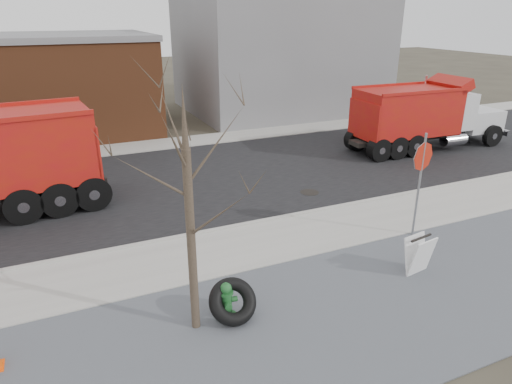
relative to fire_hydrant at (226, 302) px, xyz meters
name	(u,v)px	position (x,y,z in m)	size (l,w,h in m)	color
ground	(276,246)	(2.49, 2.57, -0.41)	(120.00, 120.00, 0.00)	#383328
gravel_verge	(344,313)	(2.49, -0.93, -0.40)	(60.00, 5.00, 0.03)	slate
sidewalk	(272,241)	(2.49, 2.82, -0.38)	(60.00, 2.50, 0.06)	#9E9B93
curb	(254,223)	(2.49, 4.12, -0.36)	(60.00, 0.15, 0.11)	#9E9B93
road	(207,178)	(2.49, 8.87, -0.40)	(60.00, 9.40, 0.02)	black
far_sidewalk	(172,143)	(2.49, 14.57, -0.38)	(60.00, 2.00, 0.06)	#9E9B93
building_grey	(278,49)	(11.49, 20.57, 3.59)	(12.00, 10.00, 8.00)	gray
bare_tree	(188,184)	(-0.71, -0.03, 2.88)	(3.20, 3.20, 5.20)	#382D23
fire_hydrant	(226,302)	(0.00, 0.00, 0.00)	(0.51, 0.50, 0.90)	#26642F
truck_tire	(233,301)	(0.11, -0.11, 0.06)	(1.07, 0.95, 0.98)	black
stop_sign	(421,169)	(6.57, 1.47, 1.73)	(0.85, 0.23, 3.19)	gray
sandwich_board	(419,255)	(5.15, -0.27, 0.13)	(0.81, 0.58, 1.03)	white
dump_truck_red_a	(424,114)	(13.49, 8.71, 1.32)	(8.45, 2.56, 3.40)	black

